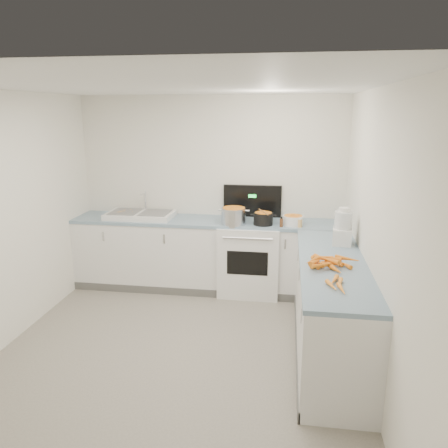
# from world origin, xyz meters

# --- Properties ---
(floor) EXTENTS (3.50, 4.00, 0.00)m
(floor) POSITION_xyz_m (0.00, 0.00, 0.00)
(floor) COLOR gray
(floor) RESTS_ON ground
(ceiling) EXTENTS (3.50, 4.00, 0.00)m
(ceiling) POSITION_xyz_m (0.00, 0.00, 2.50)
(ceiling) COLOR white
(ceiling) RESTS_ON ground
(wall_back) EXTENTS (3.50, 0.00, 2.50)m
(wall_back) POSITION_xyz_m (0.00, 2.00, 1.25)
(wall_back) COLOR white
(wall_back) RESTS_ON ground
(wall_front) EXTENTS (3.50, 0.00, 2.50)m
(wall_front) POSITION_xyz_m (0.00, -2.00, 1.25)
(wall_front) COLOR white
(wall_front) RESTS_ON ground
(wall_right) EXTENTS (0.00, 4.00, 2.50)m
(wall_right) POSITION_xyz_m (1.75, 0.00, 1.25)
(wall_right) COLOR white
(wall_right) RESTS_ON ground
(counter_back) EXTENTS (3.50, 0.62, 0.94)m
(counter_back) POSITION_xyz_m (0.00, 1.70, 0.47)
(counter_back) COLOR white
(counter_back) RESTS_ON ground
(counter_right) EXTENTS (0.62, 2.20, 0.94)m
(counter_right) POSITION_xyz_m (1.45, 0.30, 0.47)
(counter_right) COLOR white
(counter_right) RESTS_ON ground
(stove) EXTENTS (0.76, 0.65, 1.36)m
(stove) POSITION_xyz_m (0.55, 1.69, 0.47)
(stove) COLOR white
(stove) RESTS_ON ground
(sink) EXTENTS (0.86, 0.52, 0.31)m
(sink) POSITION_xyz_m (-0.90, 1.70, 0.98)
(sink) COLOR white
(sink) RESTS_ON counter_back
(steel_pot) EXTENTS (0.36, 0.36, 0.23)m
(steel_pot) POSITION_xyz_m (0.36, 1.54, 1.03)
(steel_pot) COLOR silver
(steel_pot) RESTS_ON stove
(black_pot) EXTENTS (0.27, 0.27, 0.17)m
(black_pot) POSITION_xyz_m (0.72, 1.56, 1.01)
(black_pot) COLOR black
(black_pot) RESTS_ON stove
(wooden_spoon) EXTENTS (0.14, 0.31, 0.01)m
(wooden_spoon) POSITION_xyz_m (0.72, 1.56, 1.10)
(wooden_spoon) COLOR #AD7A47
(wooden_spoon) RESTS_ON black_pot
(mixing_bowl) EXTENTS (0.27, 0.27, 0.12)m
(mixing_bowl) POSITION_xyz_m (1.08, 1.60, 1.00)
(mixing_bowl) COLOR white
(mixing_bowl) RESTS_ON counter_back
(extract_bottle) EXTENTS (0.04, 0.04, 0.10)m
(extract_bottle) POSITION_xyz_m (0.94, 1.48, 0.99)
(extract_bottle) COLOR #593319
(extract_bottle) RESTS_ON counter_back
(spice_jar) EXTENTS (0.06, 0.06, 0.10)m
(spice_jar) POSITION_xyz_m (1.16, 1.50, 0.99)
(spice_jar) COLOR #E5B266
(spice_jar) RESTS_ON counter_back
(food_processor) EXTENTS (0.22, 0.26, 0.39)m
(food_processor) POSITION_xyz_m (1.59, 0.87, 1.11)
(food_processor) COLOR white
(food_processor) RESTS_ON counter_right
(carrot_pile) EXTENTS (0.49, 0.41, 0.09)m
(carrot_pile) POSITION_xyz_m (1.38, 0.16, 0.98)
(carrot_pile) COLOR orange
(carrot_pile) RESTS_ON counter_right
(peeled_carrots) EXTENTS (0.15, 0.37, 0.04)m
(peeled_carrots) POSITION_xyz_m (1.42, -0.33, 0.96)
(peeled_carrots) COLOR orange
(peeled_carrots) RESTS_ON counter_right
(peelings) EXTENTS (0.23, 0.26, 0.01)m
(peelings) POSITION_xyz_m (-1.14, 1.69, 1.02)
(peelings) COLOR tan
(peelings) RESTS_ON sink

